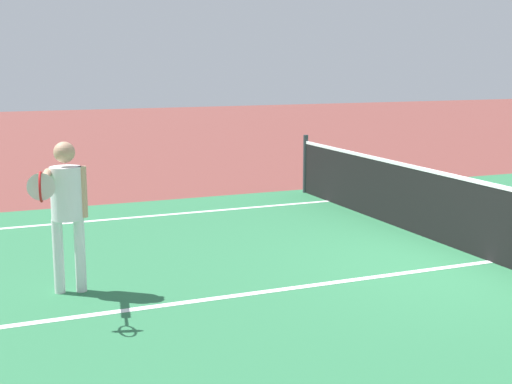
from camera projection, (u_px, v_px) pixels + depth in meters
ground_plane at (491, 262)px, 8.59m from camera, size 60.00×60.00×0.00m
court_surface_inbounds at (491, 262)px, 8.59m from camera, size 10.62×24.40×0.00m
line_center_service at (246, 294)px, 7.38m from camera, size 0.10×6.40×0.01m
net at (493, 222)px, 8.50m from camera, size 10.14×0.09×1.07m
player_near at (66, 201)px, 7.26m from camera, size 1.14×0.66×1.59m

